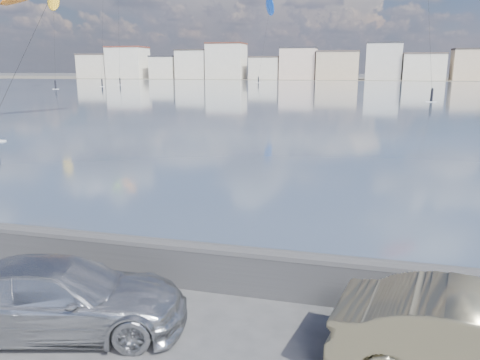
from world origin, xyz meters
name	(u,v)px	position (x,y,z in m)	size (l,w,h in m)	color
ground	(125,355)	(0.00, 0.00, 0.00)	(700.00, 700.00, 0.00)	#333335
bay_water	(343,92)	(0.00, 91.50, 0.01)	(500.00, 177.00, 0.00)	#2D3B54
far_shore_strip	(353,79)	(0.00, 200.00, 0.01)	(500.00, 60.00, 0.00)	#4C473D
seawall	(182,261)	(0.00, 2.70, 0.58)	(400.00, 0.36, 1.08)	#28282B
far_buildings	(357,64)	(1.31, 186.00, 6.03)	(240.79, 13.26, 14.60)	beige
car_silver	(61,297)	(-1.50, 0.44, 0.67)	(1.88, 4.63, 1.34)	#ABADB2
kitesurfer_9	(270,7)	(-26.30, 148.88, 23.35)	(4.48, 13.18, 26.61)	blue
kitesurfer_10	(54,2)	(-66.63, 93.98, 19.46)	(8.12, 12.09, 22.80)	#BF8C19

